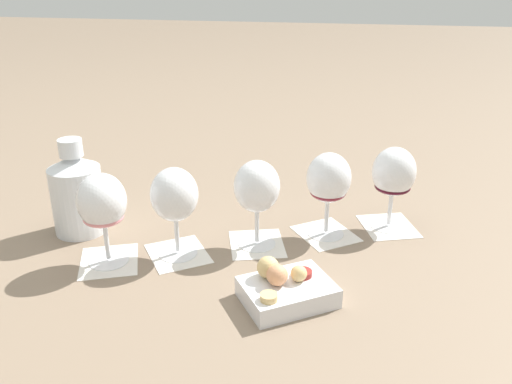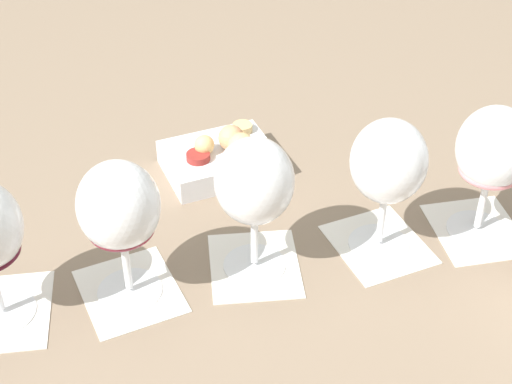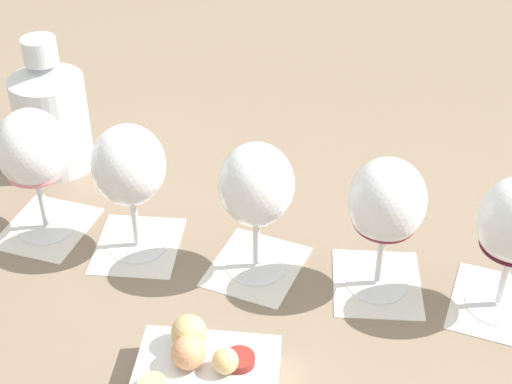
{
  "view_description": "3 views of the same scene",
  "coord_description": "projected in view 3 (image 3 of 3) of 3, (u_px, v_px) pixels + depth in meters",
  "views": [
    {
      "loc": [
        0.17,
        -0.9,
        0.5
      ],
      "look_at": [
        0.0,
        0.0,
        0.11
      ],
      "focal_mm": 38.0,
      "sensor_mm": 36.0,
      "label": 1
    },
    {
      "loc": [
        -0.12,
        0.65,
        0.61
      ],
      "look_at": [
        0.0,
        0.0,
        0.11
      ],
      "focal_mm": 55.0,
      "sensor_mm": 36.0,
      "label": 2
    },
    {
      "loc": [
        0.46,
        -0.54,
        0.62
      ],
      "look_at": [
        0.0,
        0.0,
        0.11
      ],
      "focal_mm": 55.0,
      "sensor_mm": 36.0,
      "label": 3
    }
  ],
  "objects": [
    {
      "name": "tasting_card_1",
      "position": [
        138.0,
        245.0,
        0.96
      ],
      "size": [
        0.15,
        0.15,
        0.0
      ],
      "color": "silver",
      "rests_on": "ground_plane"
    },
    {
      "name": "snack_dish",
      "position": [
        204.0,
        374.0,
        0.77
      ],
      "size": [
        0.17,
        0.16,
        0.07
      ],
      "color": "silver",
      "rests_on": "ground_plane"
    },
    {
      "name": "wine_glass_2",
      "position": [
        255.0,
        192.0,
        0.87
      ],
      "size": [
        0.09,
        0.09,
        0.17
      ],
      "color": "white",
      "rests_on": "tasting_card_2"
    },
    {
      "name": "wine_glass_3",
      "position": [
        386.0,
        207.0,
        0.84
      ],
      "size": [
        0.09,
        0.09,
        0.17
      ],
      "color": "white",
      "rests_on": "tasting_card_3"
    },
    {
      "name": "tasting_card_4",
      "position": [
        498.0,
        305.0,
        0.88
      ],
      "size": [
        0.13,
        0.14,
        0.0
      ],
      "color": "silver",
      "rests_on": "ground_plane"
    },
    {
      "name": "tasting_card_2",
      "position": [
        255.0,
        268.0,
        0.93
      ],
      "size": [
        0.13,
        0.14,
        0.0
      ],
      "color": "silver",
      "rests_on": "ground_plane"
    },
    {
      "name": "tasting_card_0",
      "position": [
        47.0,
        228.0,
        0.99
      ],
      "size": [
        0.14,
        0.15,
        0.0
      ],
      "color": "silver",
      "rests_on": "ground_plane"
    },
    {
      "name": "wine_glass_0",
      "position": [
        33.0,
        154.0,
        0.93
      ],
      "size": [
        0.09,
        0.09,
        0.17
      ],
      "color": "white",
      "rests_on": "tasting_card_0"
    },
    {
      "name": "ground_plane",
      "position": [
        253.0,
        265.0,
        0.94
      ],
      "size": [
        8.0,
        8.0,
        0.0
      ],
      "primitive_type": "plane",
      "color": "#7F6B56"
    },
    {
      "name": "tasting_card_3",
      "position": [
        377.0,
        283.0,
        0.91
      ],
      "size": [
        0.15,
        0.15,
        0.0
      ],
      "color": "silver",
      "rests_on": "ground_plane"
    },
    {
      "name": "ceramic_vase",
      "position": [
        51.0,
        113.0,
        1.06
      ],
      "size": [
        0.1,
        0.1,
        0.19
      ],
      "color": "silver",
      "rests_on": "ground_plane"
    },
    {
      "name": "wine_glass_1",
      "position": [
        129.0,
        171.0,
        0.9
      ],
      "size": [
        0.09,
        0.09,
        0.17
      ],
      "color": "white",
      "rests_on": "tasting_card_1"
    }
  ]
}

